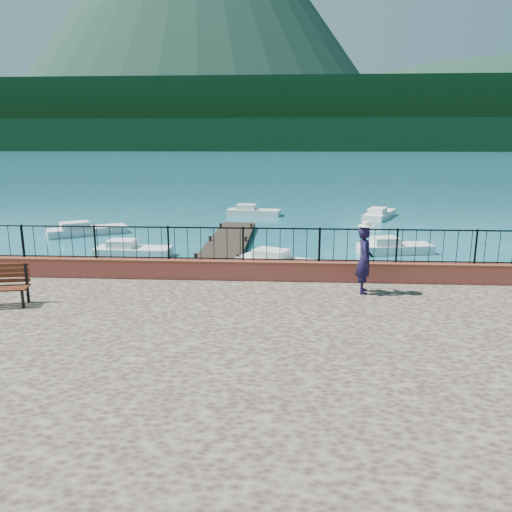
# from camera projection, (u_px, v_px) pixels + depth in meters

# --- Properties ---
(ground) EXTENTS (2000.00, 2000.00, 0.00)m
(ground) POSITION_uv_depth(u_px,v_px,m) (243.00, 374.00, 11.36)
(ground) COLOR #19596B
(ground) RESTS_ON ground
(parapet) EXTENTS (28.00, 0.46, 0.58)m
(parapet) POSITION_uv_depth(u_px,v_px,m) (253.00, 270.00, 14.62)
(parapet) COLOR #AA413D
(parapet) RESTS_ON promenade
(railing) EXTENTS (27.00, 0.05, 0.95)m
(railing) POSITION_uv_depth(u_px,v_px,m) (253.00, 244.00, 14.45)
(railing) COLOR black
(railing) RESTS_ON parapet
(dock) EXTENTS (2.00, 16.00, 0.30)m
(dock) POSITION_uv_depth(u_px,v_px,m) (223.00, 252.00, 23.12)
(dock) COLOR #2D231C
(dock) RESTS_ON ground
(far_forest) EXTENTS (900.00, 60.00, 18.00)m
(far_forest) POSITION_uv_depth(u_px,v_px,m) (287.00, 135.00, 301.20)
(far_forest) COLOR black
(far_forest) RESTS_ON ground
(foothills) EXTENTS (900.00, 120.00, 44.00)m
(foothills) POSITION_uv_depth(u_px,v_px,m) (287.00, 118.00, 356.66)
(foothills) COLOR black
(foothills) RESTS_ON ground
(companion_hill) EXTENTS (448.00, 384.00, 180.00)m
(companion_hill) POSITION_uv_depth(u_px,v_px,m) (489.00, 147.00, 542.63)
(companion_hill) COLOR #142D23
(companion_hill) RESTS_ON ground
(person) EXTENTS (0.48, 0.69, 1.80)m
(person) POSITION_uv_depth(u_px,v_px,m) (365.00, 260.00, 13.21)
(person) COLOR black
(person) RESTS_ON promenade
(hat) EXTENTS (0.44, 0.44, 0.12)m
(hat) POSITION_uv_depth(u_px,v_px,m) (366.00, 224.00, 13.00)
(hat) COLOR silver
(hat) RESTS_ON person
(boat_0) EXTENTS (3.47, 1.38, 0.80)m
(boat_0) POSITION_uv_depth(u_px,v_px,m) (133.00, 248.00, 22.91)
(boat_0) COLOR white
(boat_0) RESTS_ON ground
(boat_1) EXTENTS (4.11, 2.84, 0.80)m
(boat_1) POSITION_uv_depth(u_px,v_px,m) (284.00, 260.00, 20.59)
(boat_1) COLOR white
(boat_1) RESTS_ON ground
(boat_2) EXTENTS (3.59, 1.87, 0.80)m
(boat_2) POSITION_uv_depth(u_px,v_px,m) (395.00, 245.00, 23.61)
(boat_2) COLOR silver
(boat_2) RESTS_ON ground
(boat_3) EXTENTS (4.34, 3.41, 0.80)m
(boat_3) POSITION_uv_depth(u_px,v_px,m) (87.00, 228.00, 28.31)
(boat_3) COLOR silver
(boat_3) RESTS_ON ground
(boat_4) EXTENTS (3.92, 1.86, 0.80)m
(boat_4) POSITION_uv_depth(u_px,v_px,m) (254.00, 210.00, 35.81)
(boat_4) COLOR silver
(boat_4) RESTS_ON ground
(boat_5) EXTENTS (2.94, 4.50, 0.80)m
(boat_5) POSITION_uv_depth(u_px,v_px,m) (380.00, 212.00, 34.58)
(boat_5) COLOR white
(boat_5) RESTS_ON ground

